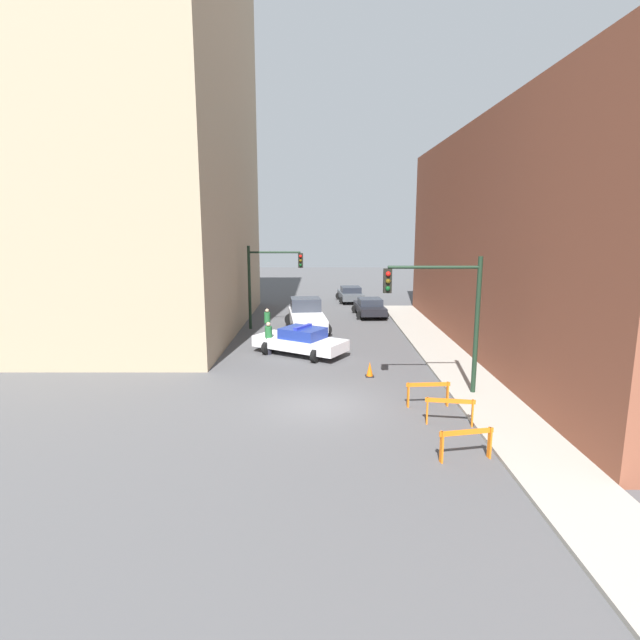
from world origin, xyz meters
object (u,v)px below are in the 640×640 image
Objects in this scene: barrier_front at (468,440)px; traffic_cone at (371,369)px; police_car at (302,341)px; barrier_back at (430,390)px; white_truck at (308,316)px; traffic_light_near at (448,305)px; traffic_light_far at (269,275)px; parked_car_mid at (352,294)px; barrier_mid at (452,407)px; pedestrian_corner at (269,322)px; parked_car_near at (371,307)px; pedestrian_crossing at (270,338)px.

traffic_cone is (-1.90, 7.81, -0.30)m from barrier_front.
traffic_cone is (3.13, -3.68, -0.41)m from police_car.
barrier_back is (4.86, -7.31, -0.11)m from police_car.
traffic_light_near is at bearing -71.65° from white_truck.
traffic_light_far is 13.04m from parked_car_mid.
barrier_mid is at bearing -90.66° from parked_car_mid.
traffic_light_near is at bearing -17.05° from pedestrian_corner.
traffic_light_near is 3.29× the size of barrier_front.
police_car reaches higher than parked_car_near.
traffic_light_near reaches higher than barrier_mid.
parked_car_near is at bearing 84.42° from traffic_cone.
traffic_light_near is 0.93× the size of white_truck.
traffic_light_far reaches higher than barrier_front.
traffic_light_far is 11.93m from traffic_cone.
white_truck reaches higher than parked_car_near.
traffic_light_near is 6.21m from barrier_front.
barrier_front reaches higher than traffic_cone.
parked_car_near reaches higher than barrier_front.
pedestrian_corner is at bearing -138.30° from parked_car_near.
traffic_light_far is at bearing 51.48° from police_car.
barrier_mid is at bearing -78.36° from barrier_back.
parked_car_mid is (5.91, 11.30, -2.72)m from traffic_light_far.
traffic_light_near is 3.25× the size of barrier_back.
white_truck is at bearing 109.39° from barrier_back.
traffic_cone is (-2.08, 5.32, -0.30)m from barrier_mid.
parked_car_near is (-1.16, 16.93, -2.86)m from traffic_light_near.
barrier_front is (1.44, -29.26, -0.06)m from parked_car_mid.
pedestrian_crossing is 11.40m from barrier_mid.
white_truck is 2.94m from pedestrian_corner.
white_truck is at bearing 30.34° from police_car.
traffic_cone is (-1.42, -14.56, -0.36)m from parked_car_near.
parked_car_mid is 21.46m from traffic_cone.
traffic_light_far is 3.25× the size of barrier_back.
barrier_front is at bearing -76.33° from traffic_cone.
parked_car_mid reaches higher than traffic_cone.
parked_car_near is at bearing 91.91° from barrier_mid.
pedestrian_crossing reaches higher than barrier_mid.
pedestrian_corner is at bearing -116.91° from parked_car_mid.
barrier_front is at bearing -97.12° from traffic_light_near.
white_truck is 15.92m from barrier_mid.
police_car is at bearing 113.63° from barrier_front.
parked_car_near is 12.40m from pedestrian_crossing.
traffic_light_near is 7.93× the size of traffic_cone.
pedestrian_crossing is at bearing -47.50° from pedestrian_corner.
parked_car_mid reaches higher than barrier_mid.
pedestrian_crossing is at bearing -110.56° from parked_car_mid.
pedestrian_crossing is 13.38m from barrier_front.
pedestrian_crossing is 9.86m from barrier_back.
traffic_light_near is 4.75m from traffic_cone.
traffic_light_near is 9.94m from pedestrian_crossing.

